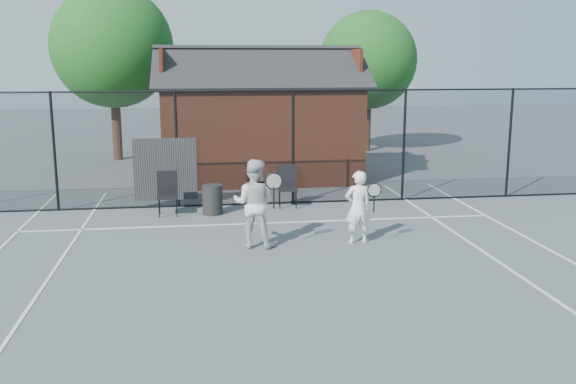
{
  "coord_description": "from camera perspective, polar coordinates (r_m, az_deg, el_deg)",
  "views": [
    {
      "loc": [
        -1.45,
        -11.44,
        3.75
      ],
      "look_at": [
        0.34,
        1.24,
        1.1
      ],
      "focal_mm": 40.0,
      "sensor_mm": 36.0,
      "label": 1
    }
  ],
  "objects": [
    {
      "name": "clubhouse",
      "position": [
        20.65,
        -2.57,
        5.73
      ],
      "size": [
        6.5,
        4.36,
        4.19
      ],
      "color": "brown",
      "rests_on": "ground"
    },
    {
      "name": "ground",
      "position": [
        12.13,
        -0.76,
        -6.32
      ],
      "size": [
        80.0,
        80.0,
        0.0
      ],
      "primitive_type": "plane",
      "color": "#4E5559",
      "rests_on": "ground"
    },
    {
      "name": "player_back",
      "position": [
        12.97,
        -3.03,
        -1.01
      ],
      "size": [
        1.06,
        0.92,
        1.8
      ],
      "color": "silver",
      "rests_on": "ground"
    },
    {
      "name": "tree_right",
      "position": [
        26.86,
        7.13,
        11.52
      ],
      "size": [
        3.97,
        3.97,
        5.7
      ],
      "color": "black",
      "rests_on": "ground"
    },
    {
      "name": "player_front",
      "position": [
        13.31,
        6.24,
        -1.34
      ],
      "size": [
        0.7,
        0.53,
        1.52
      ],
      "color": "white",
      "rests_on": "ground"
    },
    {
      "name": "fence",
      "position": [
        16.64,
        -4.0,
        3.71
      ],
      "size": [
        22.04,
        3.0,
        3.0
      ],
      "color": "black",
      "rests_on": "ground"
    },
    {
      "name": "court_lines",
      "position": [
        10.89,
        0.12,
        -8.43
      ],
      "size": [
        11.02,
        18.0,
        0.01
      ],
      "color": "silver",
      "rests_on": "ground"
    },
    {
      "name": "chair_left",
      "position": [
        15.9,
        -10.66,
        -0.22
      ],
      "size": [
        0.51,
        0.53,
        1.05
      ],
      "primitive_type": "cube",
      "rotation": [
        0.0,
        0.0,
        0.02
      ],
      "color": "black",
      "rests_on": "ground"
    },
    {
      "name": "tree_left",
      "position": [
        25.13,
        -15.34,
        12.29
      ],
      "size": [
        4.48,
        4.48,
        6.44
      ],
      "color": "black",
      "rests_on": "ground"
    },
    {
      "name": "waste_bin",
      "position": [
        15.91,
        -6.74,
        -0.67
      ],
      "size": [
        0.55,
        0.55,
        0.73
      ],
      "primitive_type": "cylinder",
      "rotation": [
        0.0,
        0.0,
        0.1
      ],
      "color": "black",
      "rests_on": "ground"
    },
    {
      "name": "chair_right",
      "position": [
        16.52,
        -0.03,
        0.44
      ],
      "size": [
        0.54,
        0.56,
        1.05
      ],
      "primitive_type": "cube",
      "rotation": [
        0.0,
        0.0,
        -0.07
      ],
      "color": "black",
      "rests_on": "ground"
    }
  ]
}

